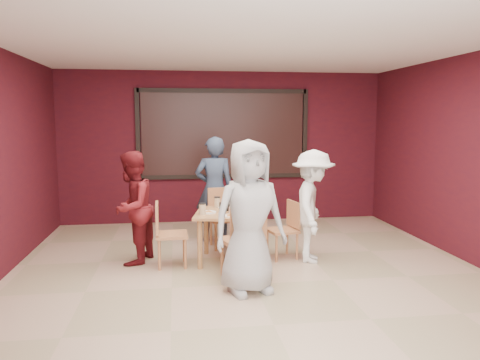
{
  "coord_description": "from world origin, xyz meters",
  "views": [
    {
      "loc": [
        -0.89,
        -5.22,
        1.92
      ],
      "look_at": [
        -0.04,
        0.92,
        1.12
      ],
      "focal_mm": 35.0,
      "sensor_mm": 36.0,
      "label": 1
    }
  ],
  "objects": [
    {
      "name": "floor",
      "position": [
        0.0,
        0.0,
        0.0
      ],
      "size": [
        7.0,
        7.0,
        0.0
      ],
      "primitive_type": "plane",
      "color": "tan",
      "rests_on": "ground"
    },
    {
      "name": "window_blinds",
      "position": [
        0.0,
        3.45,
        1.65
      ],
      "size": [
        3.0,
        0.02,
        1.5
      ],
      "primitive_type": "cube",
      "color": "black"
    },
    {
      "name": "dining_table",
      "position": [
        -0.2,
        0.92,
        0.61
      ],
      "size": [
        1.01,
        1.01,
        0.83
      ],
      "color": "#C2784F",
      "rests_on": "floor"
    },
    {
      "name": "chair_front",
      "position": [
        -0.09,
        0.14,
        0.54
      ],
      "size": [
        0.56,
        0.56,
        0.95
      ],
      "color": "#CC794F",
      "rests_on": "floor"
    },
    {
      "name": "chair_back",
      "position": [
        -0.19,
        1.71,
        0.5
      ],
      "size": [
        0.48,
        0.48,
        0.89
      ],
      "color": "#CC794F",
      "rests_on": "floor"
    },
    {
      "name": "chair_left",
      "position": [
        -1.03,
        0.82,
        0.48
      ],
      "size": [
        0.42,
        0.42,
        0.85
      ],
      "color": "#CC794F",
      "rests_on": "floor"
    },
    {
      "name": "chair_right",
      "position": [
        0.62,
        0.99,
        0.45
      ],
      "size": [
        0.46,
        0.46,
        0.79
      ],
      "color": "#CC794F",
      "rests_on": "floor"
    },
    {
      "name": "diner_front",
      "position": [
        -0.1,
        -0.23,
        0.85
      ],
      "size": [
        0.95,
        0.74,
        1.71
      ],
      "primitive_type": "imported",
      "rotation": [
        0.0,
        0.0,
        0.27
      ],
      "color": "#AEAEAE",
      "rests_on": "floor"
    },
    {
      "name": "diner_back",
      "position": [
        -0.29,
        2.03,
        0.83
      ],
      "size": [
        0.62,
        0.42,
        1.66
      ],
      "primitive_type": "imported",
      "rotation": [
        0.0,
        0.0,
        3.1
      ],
      "color": "#324159",
      "rests_on": "floor"
    },
    {
      "name": "diner_left",
      "position": [
        -1.48,
        1.04,
        0.75
      ],
      "size": [
        0.78,
        0.88,
        1.51
      ],
      "primitive_type": "imported",
      "rotation": [
        0.0,
        0.0,
        -1.9
      ],
      "color": "maroon",
      "rests_on": "floor"
    },
    {
      "name": "diner_right",
      "position": [
        0.93,
        0.78,
        0.76
      ],
      "size": [
        0.84,
        1.11,
        1.52
      ],
      "primitive_type": "imported",
      "rotation": [
        0.0,
        0.0,
        1.25
      ],
      "color": "white",
      "rests_on": "floor"
    }
  ]
}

